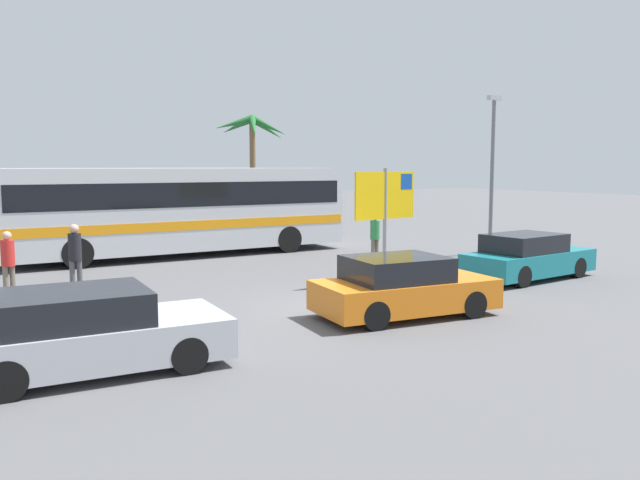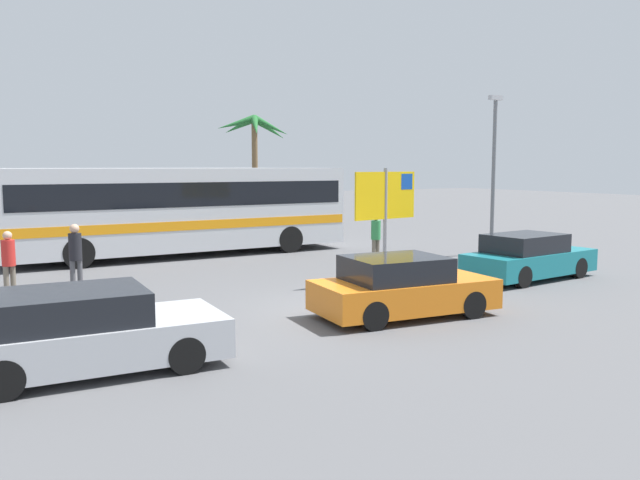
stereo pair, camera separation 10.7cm
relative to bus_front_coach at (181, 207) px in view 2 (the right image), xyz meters
name	(u,v)px [view 2 (the right image)]	position (x,y,z in m)	size (l,w,h in m)	color
ground	(346,310)	(0.30, -10.52, -1.78)	(120.00, 120.00, 0.00)	#565659
bus_front_coach	(181,207)	(0.00, 0.00, 0.00)	(12.29, 2.60, 3.17)	silver
bus_rear_coach	(123,203)	(-1.20, 3.55, 0.00)	(12.29, 2.60, 3.17)	white
ferry_sign	(387,200)	(3.11, -8.22, 0.54)	(2.19, 0.35, 3.20)	gray
car_silver	(86,332)	(-5.66, -12.13, -1.15)	(4.28, 2.10, 1.32)	#B7BABF
car_orange	(402,288)	(0.99, -11.68, -1.15)	(4.07, 2.16, 1.32)	orange
car_teal	(528,257)	(7.01, -9.83, -1.15)	(4.36, 2.05, 1.32)	#19757F
pedestrian_near_sign	(376,234)	(5.02, -5.05, -0.81)	(0.32, 0.32, 1.66)	#706656
pedestrian_by_bus	(9,259)	(-6.15, -5.19, -0.80)	(0.32, 0.32, 1.67)	#706656
pedestrian_crossing_lot	(75,253)	(-4.64, -5.51, -0.71)	(0.32, 0.32, 1.80)	#4C4C51
lamp_post_left_side	(494,167)	(9.89, -5.53, 1.42)	(0.56, 0.20, 5.77)	slate
palm_tree_seaside	(254,135)	(7.48, 9.83, 3.13)	(4.10, 3.95, 6.02)	brown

